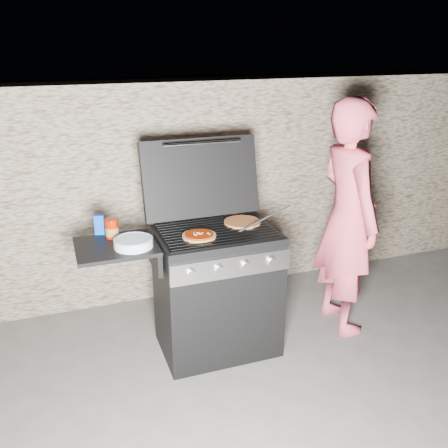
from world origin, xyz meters
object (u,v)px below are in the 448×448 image
object	(u,v)px
gas_grill	(183,297)
sauce_jar	(112,228)
pizza_topped	(199,235)
person	(348,218)

from	to	relation	value
gas_grill	sauce_jar	xyz separation A→B (m)	(-0.42, 0.13, 0.51)
gas_grill	sauce_jar	size ratio (longest dim) A/B	10.52
pizza_topped	sauce_jar	xyz separation A→B (m)	(-0.53, 0.20, 0.04)
gas_grill	pizza_topped	size ratio (longest dim) A/B	6.10
gas_grill	sauce_jar	world-z (taller)	sauce_jar
gas_grill	sauce_jar	bearing A→B (deg)	163.24
pizza_topped	person	xyz separation A→B (m)	(1.16, 0.06, -0.05)
gas_grill	person	xyz separation A→B (m)	(1.26, -0.01, 0.42)
pizza_topped	sauce_jar	distance (m)	0.57
gas_grill	person	world-z (taller)	person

